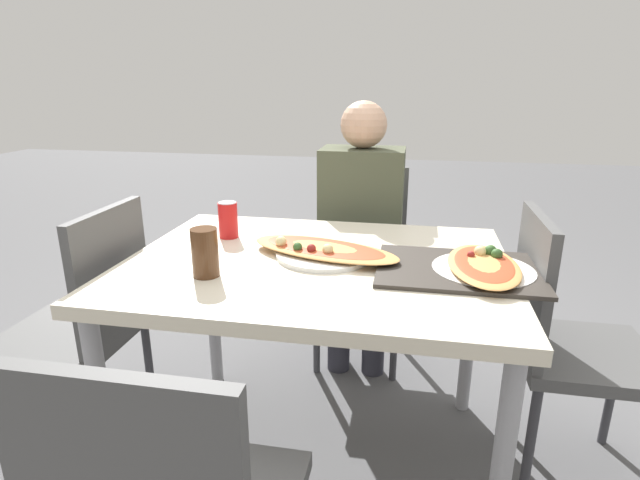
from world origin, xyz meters
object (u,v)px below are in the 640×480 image
at_px(drink_glass, 205,253).
at_px(pizza_second, 484,266).
at_px(dining_table, 317,282).
at_px(pizza_main, 323,250).
at_px(chair_side_right, 564,336).
at_px(person_seated, 361,219).
at_px(chair_side_left, 87,319).
at_px(chair_far_seated, 363,252).
at_px(soda_can, 228,220).

relative_size(drink_glass, pizza_second, 0.37).
distance_m(dining_table, pizza_main, 0.10).
xyz_separation_m(dining_table, drink_glass, (-0.28, -0.19, 0.14)).
xyz_separation_m(pizza_main, pizza_second, (0.47, -0.05, -0.00)).
bearing_deg(chair_side_right, person_seated, -128.41).
distance_m(chair_side_right, pizza_second, 0.40).
bearing_deg(dining_table, chair_side_right, 7.34).
relative_size(pizza_main, pizza_second, 1.40).
bearing_deg(chair_side_left, person_seated, -48.77).
height_order(dining_table, chair_side_right, chair_side_right).
distance_m(dining_table, person_seated, 0.66).
bearing_deg(drink_glass, pizza_second, 12.41).
bearing_deg(chair_side_right, chair_far_seated, -133.71).
relative_size(chair_far_seated, drink_glass, 6.43).
height_order(chair_far_seated, chair_side_left, same).
xyz_separation_m(person_seated, drink_glass, (-0.34, -0.84, 0.11)).
relative_size(person_seated, soda_can, 9.45).
height_order(chair_side_right, drink_glass, chair_side_right).
relative_size(chair_side_left, soda_can, 7.05).
distance_m(soda_can, pizza_second, 0.85).
height_order(drink_glass, pizza_second, drink_glass).
distance_m(chair_far_seated, chair_side_left, 1.18).
height_order(person_seated, soda_can, person_seated).
bearing_deg(pizza_main, chair_side_right, 5.09).
distance_m(person_seated, drink_glass, 0.91).
distance_m(pizza_main, pizza_second, 0.47).
bearing_deg(pizza_main, person_seated, 85.45).
xyz_separation_m(soda_can, drink_glass, (0.07, -0.35, 0.01)).
bearing_deg(pizza_second, dining_table, 177.81).
relative_size(chair_far_seated, soda_can, 7.05).
relative_size(dining_table, pizza_main, 2.20).
relative_size(dining_table, chair_side_left, 1.31).
distance_m(person_seated, soda_can, 0.65).
relative_size(chair_side_right, drink_glass, 6.43).
bearing_deg(person_seated, chair_far_seated, -90.00).
relative_size(chair_side_left, pizza_main, 1.69).
distance_m(drink_glass, pizza_second, 0.78).
xyz_separation_m(chair_side_right, pizza_second, (-0.28, -0.12, 0.26)).
bearing_deg(soda_can, pizza_second, -12.57).
xyz_separation_m(chair_side_left, pizza_main, (0.78, 0.11, 0.26)).
bearing_deg(pizza_second, soda_can, 167.43).
distance_m(dining_table, pizza_second, 0.50).
bearing_deg(person_seated, pizza_main, 85.45).
distance_m(dining_table, chair_far_seated, 0.79).
distance_m(chair_side_right, pizza_main, 0.80).
height_order(pizza_main, drink_glass, drink_glass).
bearing_deg(person_seated, drink_glass, 67.85).
bearing_deg(pizza_second, chair_far_seated, 118.13).
relative_size(dining_table, pizza_second, 3.09).
height_order(dining_table, chair_far_seated, chair_far_seated).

